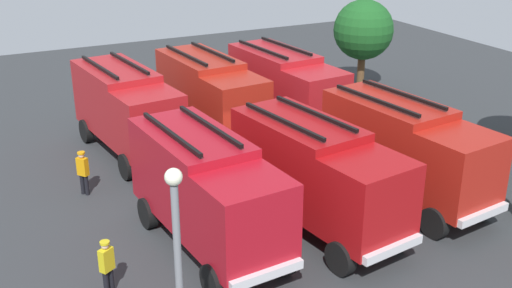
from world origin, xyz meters
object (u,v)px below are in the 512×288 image
Objects in this scene: firefighter_3 at (107,265)px; traffic_cone_0 at (193,151)px; firefighter_1 at (466,157)px; lamppost at (179,278)px; fire_truck_1 at (207,188)px; fire_truck_3 at (317,172)px; fire_truck_0 at (126,107)px; tree_0 at (363,30)px; fire_truck_2 at (210,93)px; firefighter_0 at (83,171)px; fire_truck_4 at (286,85)px; fire_truck_5 at (406,147)px; traffic_cone_1 at (302,97)px.

firefighter_3 reaches higher than traffic_cone_0.
firefighter_1 is 16.35m from lamppost.
traffic_cone_0 is (-8.22, 5.83, -0.62)m from firefighter_3.
fire_truck_1 is 4.48× the size of firefighter_1.
firefighter_3 is (1.42, -15.10, 0.07)m from firefighter_1.
fire_truck_3 is at bearing 108.52° from firefighter_1.
fire_truck_0 is 10.39m from fire_truck_3.
fire_truck_2 is at bearing -74.91° from tree_0.
firefighter_0 is at bearing 81.77° from firefighter_1.
tree_0 reaches higher than fire_truck_3.
fire_truck_0 and fire_truck_2 have the same top height.
traffic_cone_0 is at bearing 157.83° from fire_truck_1.
fire_truck_1 is 1.00× the size of fire_truck_2.
traffic_cone_0 is 14.87m from lamppost.
fire_truck_0 is 10.93m from firefighter_3.
fire_truck_0 reaches higher than traffic_cone_0.
traffic_cone_0 is at bearing -77.95° from fire_truck_4.
fire_truck_4 is at bearing 148.89° from fire_truck_3.
fire_truck_2 is 1.00× the size of fire_truck_4.
fire_truck_5 is at bearing 108.82° from firefighter_1.
fire_truck_5 is 1.40× the size of tree_0.
fire_truck_5 reaches higher than traffic_cone_1.
tree_0 is at bearing 164.22° from firefighter_0.
firefighter_0 is at bearing -141.24° from fire_truck_3.
fire_truck_0 is 12.23m from fire_truck_5.
fire_truck_3 is 4.19× the size of firefighter_0.
fire_truck_2 is 4.14× the size of firefighter_0.
fire_truck_1 is 15.88m from traffic_cone_1.
lamppost is at bearing -31.42° from fire_truck_1.
fire_truck_5 is (8.95, 0.14, 0.00)m from fire_truck_4.
fire_truck_4 reaches higher than firefighter_1.
fire_truck_5 is at bearing 87.58° from fire_truck_3.
firefighter_3 is 5.87m from lamppost.
tree_0 is at bearing 144.20° from fire_truck_5.
fire_truck_0 is at bearing 128.57° from firefighter_3.
fire_truck_1 reaches higher than traffic_cone_1.
traffic_cone_1 is (-11.74, 10.54, -1.81)m from fire_truck_1.
lamppost is at bearing 51.85° from firefighter_0.
fire_truck_3 is 16.92m from tree_0.
tree_0 reaches higher than traffic_cone_1.
lamppost reaches higher than firefighter_1.
lamppost is at bearing -18.04° from fire_truck_0.
fire_truck_2 is 17.45m from lamppost.
fire_truck_4 is at bearing 35.81° from firefighter_1.
lamppost is at bearing -58.13° from fire_truck_3.
fire_truck_3 is (9.64, 3.88, 0.00)m from fire_truck_0.
lamppost reaches higher than fire_truck_1.
traffic_cone_1 is (-12.27, 6.72, -1.81)m from fire_truck_3.
fire_truck_1 is 7.96m from fire_truck_5.
tree_0 is at bearing 93.82° from firefighter_3.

